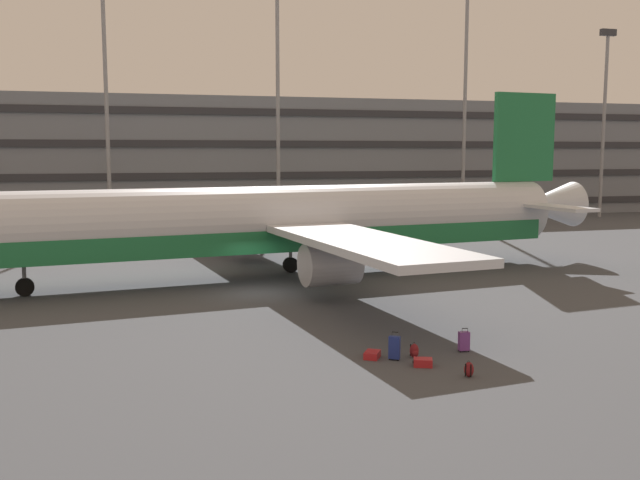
{
  "coord_description": "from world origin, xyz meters",
  "views": [
    {
      "loc": [
        -6.8,
        -35.28,
        7.17
      ],
      "look_at": [
        2.24,
        -3.06,
        3.0
      ],
      "focal_mm": 40.07,
      "sensor_mm": 36.0,
      "label": 1
    }
  ],
  "objects_px": {
    "suitcase_red": "(423,362)",
    "backpack_purple": "(469,370)",
    "suitcase_scuffed": "(372,355)",
    "suitcase_navy": "(394,347)",
    "airliner": "(284,222)",
    "suitcase_small": "(464,341)",
    "backpack_silver": "(414,351)"
  },
  "relations": [
    {
      "from": "airliner",
      "to": "suitcase_navy",
      "type": "bearing_deg",
      "value": -89.68
    },
    {
      "from": "suitcase_scuffed",
      "to": "suitcase_navy",
      "type": "relative_size",
      "value": 0.84
    },
    {
      "from": "suitcase_red",
      "to": "suitcase_navy",
      "type": "height_order",
      "value": "suitcase_navy"
    },
    {
      "from": "suitcase_red",
      "to": "backpack_purple",
      "type": "xyz_separation_m",
      "value": [
        0.96,
        -1.44,
        0.1
      ]
    },
    {
      "from": "airliner",
      "to": "suitcase_small",
      "type": "relative_size",
      "value": 46.63
    },
    {
      "from": "airliner",
      "to": "backpack_purple",
      "type": "xyz_separation_m",
      "value": [
        1.7,
        -19.19,
        -2.93
      ]
    },
    {
      "from": "suitcase_small",
      "to": "backpack_purple",
      "type": "xyz_separation_m",
      "value": [
        -1.18,
        -2.68,
        -0.15
      ]
    },
    {
      "from": "airliner",
      "to": "backpack_silver",
      "type": "relative_size",
      "value": 75.29
    },
    {
      "from": "airliner",
      "to": "suitcase_navy",
      "type": "distance_m",
      "value": 17.03
    },
    {
      "from": "airliner",
      "to": "suitcase_red",
      "type": "distance_m",
      "value": 18.03
    },
    {
      "from": "airliner",
      "to": "suitcase_small",
      "type": "xyz_separation_m",
      "value": [
        2.89,
        -16.51,
        -2.78
      ]
    },
    {
      "from": "airliner",
      "to": "backpack_purple",
      "type": "height_order",
      "value": "airliner"
    },
    {
      "from": "suitcase_scuffed",
      "to": "suitcase_red",
      "type": "xyz_separation_m",
      "value": [
        1.32,
        -1.36,
        0.01
      ]
    },
    {
      "from": "suitcase_red",
      "to": "suitcase_navy",
      "type": "relative_size",
      "value": 0.75
    },
    {
      "from": "suitcase_navy",
      "to": "backpack_silver",
      "type": "xyz_separation_m",
      "value": [
        0.77,
        0.07,
        -0.2
      ]
    },
    {
      "from": "airliner",
      "to": "backpack_silver",
      "type": "distance_m",
      "value": 17.02
    },
    {
      "from": "backpack_silver",
      "to": "suitcase_navy",
      "type": "bearing_deg",
      "value": -175.13
    },
    {
      "from": "suitcase_small",
      "to": "backpack_purple",
      "type": "bearing_deg",
      "value": -113.84
    },
    {
      "from": "suitcase_red",
      "to": "suitcase_navy",
      "type": "xyz_separation_m",
      "value": [
        -0.65,
        0.94,
        0.31
      ]
    },
    {
      "from": "suitcase_scuffed",
      "to": "backpack_silver",
      "type": "bearing_deg",
      "value": -13.65
    },
    {
      "from": "suitcase_small",
      "to": "backpack_silver",
      "type": "height_order",
      "value": "suitcase_small"
    },
    {
      "from": "suitcase_navy",
      "to": "backpack_purple",
      "type": "relative_size",
      "value": 1.82
    },
    {
      "from": "backpack_silver",
      "to": "suitcase_scuffed",
      "type": "bearing_deg",
      "value": 166.35
    },
    {
      "from": "airliner",
      "to": "backpack_silver",
      "type": "xyz_separation_m",
      "value": [
        0.87,
        -16.74,
        -2.93
      ]
    },
    {
      "from": "suitcase_scuffed",
      "to": "suitcase_small",
      "type": "height_order",
      "value": "suitcase_small"
    },
    {
      "from": "airliner",
      "to": "suitcase_red",
      "type": "height_order",
      "value": "airliner"
    },
    {
      "from": "suitcase_navy",
      "to": "suitcase_small",
      "type": "bearing_deg",
      "value": 6.05
    },
    {
      "from": "airliner",
      "to": "suitcase_small",
      "type": "height_order",
      "value": "airliner"
    },
    {
      "from": "airliner",
      "to": "suitcase_scuffed",
      "type": "distance_m",
      "value": 16.69
    },
    {
      "from": "suitcase_scuffed",
      "to": "suitcase_navy",
      "type": "bearing_deg",
      "value": -32.07
    },
    {
      "from": "suitcase_small",
      "to": "suitcase_red",
      "type": "relative_size",
      "value": 1.19
    },
    {
      "from": "suitcase_scuffed",
      "to": "suitcase_navy",
      "type": "xyz_separation_m",
      "value": [
        0.66,
        -0.41,
        0.32
      ]
    }
  ]
}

